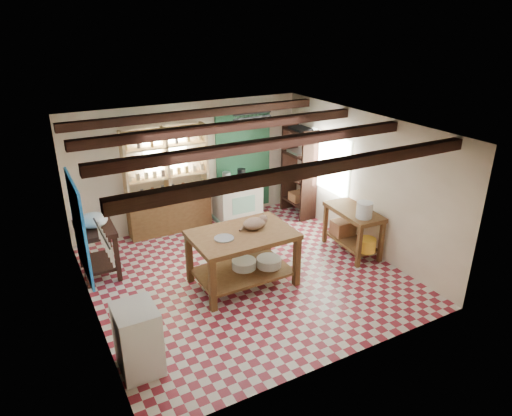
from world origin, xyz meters
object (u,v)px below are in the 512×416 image
cat (254,224)px  stove (238,200)px  work_table (243,258)px  right_counter (352,231)px  white_cabinet (138,339)px  prep_table (98,250)px

cat → stove: bearing=59.8°
work_table → right_counter: 2.33m
stove → white_cabinet: stove is taller
prep_table → right_counter: 4.62m
white_cabinet → work_table: bearing=29.8°
stove → right_counter: (1.24, -2.36, -0.04)m
white_cabinet → right_counter: size_ratio=0.75×
work_table → prep_table: 2.52m
stove → prep_table: 3.26m
work_table → stove: same height
stove → white_cabinet: size_ratio=1.06×
stove → right_counter: bearing=-60.2°
work_table → prep_table: size_ratio=1.83×
prep_table → cat: cat is taller
work_table → cat: size_ratio=4.18×
stove → white_cabinet: (-3.16, -3.55, -0.01)m
prep_table → work_table: bearing=-34.0°
white_cabinet → right_counter: (4.40, 1.19, -0.02)m
work_table → cat: cat is taller
white_cabinet → prep_table: bearing=89.6°
stove → cat: cat is taller
cat → right_counter: bearing=-11.6°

